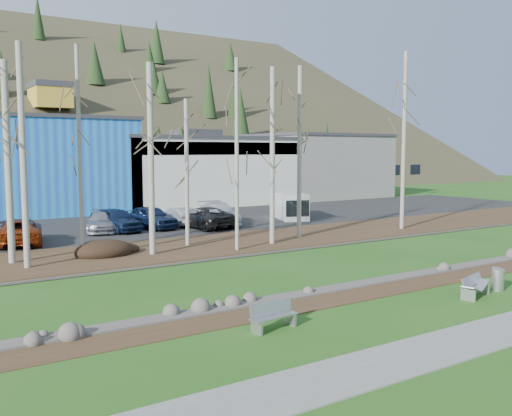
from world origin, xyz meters
TOP-DOWN VIEW (x-y plane):
  - ground at (0.00, 0.00)m, footprint 200.00×200.00m
  - footpath at (0.00, -3.50)m, footprint 80.00×2.00m
  - dirt_strip at (0.00, 2.10)m, footprint 80.00×1.80m
  - near_bank_rocks at (0.00, 3.10)m, footprint 80.00×0.80m
  - river at (0.00, 7.20)m, footprint 80.00×8.00m
  - far_bank_rocks at (0.00, 11.30)m, footprint 80.00×0.80m
  - far_bank at (0.00, 14.50)m, footprint 80.00×7.00m
  - parking_lot at (0.00, 25.00)m, footprint 80.00×14.00m
  - building_blue at (-6.00, 39.00)m, footprint 20.40×12.24m
  - building_white at (12.00, 38.98)m, footprint 18.36×12.24m
  - building_grey at (28.00, 39.00)m, footprint 14.28×12.24m
  - bench_intact at (-5.09, 0.42)m, footprint 1.65×0.66m
  - bench_damaged at (3.36, -0.52)m, footprint 1.81×1.01m
  - litter_bin at (4.92, -0.44)m, footprint 0.57×0.57m
  - seagull at (5.28, 0.81)m, footprint 0.47×0.22m
  - dirt_mound at (-5.64, 14.50)m, footprint 2.98×2.11m
  - birch_0 at (-9.51, 13.41)m, footprint 0.28×0.28m
  - birch_1 at (-6.68, 14.56)m, footprint 0.19×0.19m
  - birch_2 at (-9.87, 14.95)m, footprint 0.32×0.32m
  - birch_3 at (-3.45, 13.47)m, footprint 0.30×0.30m
  - birch_4 at (-0.69, 15.03)m, footprint 0.23×0.23m
  - birch_5 at (0.80, 12.15)m, footprint 0.20×0.20m
  - birch_6 at (3.56, 12.87)m, footprint 0.28×0.28m
  - birch_7 at (6.28, 13.91)m, footprint 0.27×0.27m
  - birch_8 at (14.47, 13.17)m, footprint 0.27×0.27m
  - car_1 at (-9.24, 21.06)m, footprint 2.41×4.31m
  - car_2 at (-8.50, 20.50)m, footprint 3.45×5.60m
  - car_3 at (-2.94, 22.91)m, footprint 3.28×4.85m
  - car_4 at (0.30, 22.52)m, footprint 2.59×4.76m
  - car_5 at (2.57, 22.92)m, footprint 1.42×3.94m
  - car_6 at (3.41, 20.88)m, footprint 2.95×5.41m
  - car_7 at (5.31, 22.12)m, footprint 3.30×5.62m
  - car_8 at (-2.16, 22.52)m, footprint 2.59×4.76m
  - van_white at (11.54, 21.85)m, footprint 3.41×4.91m

SIDE VIEW (x-z plane):
  - ground at x=0.00m, z-range 0.00..0.00m
  - near_bank_rocks at x=0.00m, z-range -0.25..0.25m
  - river at x=0.00m, z-range -0.45..0.45m
  - far_bank_rocks at x=0.00m, z-range -0.23..0.23m
  - dirt_strip at x=0.00m, z-range 0.00..0.03m
  - footpath at x=0.00m, z-range 0.00..0.04m
  - parking_lot at x=0.00m, z-range 0.00..0.14m
  - far_bank at x=0.00m, z-range 0.00..0.15m
  - seagull at x=5.28m, z-range 0.02..0.35m
  - bench_damaged at x=3.36m, z-range 0.00..0.77m
  - litter_bin at x=4.92m, z-range 0.00..0.80m
  - bench_intact at x=-5.09m, z-range 0.00..0.81m
  - dirt_mound at x=-5.64m, z-range 0.15..0.74m
  - car_5 at x=2.57m, z-range 0.14..1.43m
  - car_3 at x=-2.94m, z-range 0.14..1.44m
  - car_1 at x=-9.24m, z-range 0.14..1.49m
  - car_6 at x=3.41m, z-range 0.14..1.58m
  - car_2 at x=-8.50m, z-range 0.14..1.59m
  - car_7 at x=5.31m, z-range 0.14..1.67m
  - car_4 at x=0.30m, z-range 0.14..1.68m
  - car_8 at x=-2.16m, z-range 0.14..1.68m
  - van_white at x=11.54m, z-range 0.14..2.12m
  - building_white at x=12.00m, z-range 0.01..6.81m
  - building_grey at x=28.00m, z-range 0.01..7.31m
  - building_blue at x=-6.00m, z-range 0.01..8.31m
  - birch_4 at x=-0.69m, z-range 0.15..8.22m
  - birch_2 at x=-9.87m, z-range 0.15..9.51m
  - birch_3 at x=-3.45m, z-range 0.15..9.74m
  - birch_6 at x=3.56m, z-range 0.15..10.00m
  - birch_0 at x=-9.51m, z-range 0.15..10.12m
  - birch_5 at x=0.80m, z-range 0.15..10.15m
  - birch_7 at x=6.28m, z-range 0.15..10.41m
  - birch_1 at x=-6.68m, z-range 0.15..10.46m
  - birch_8 at x=14.47m, z-range 0.15..11.92m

